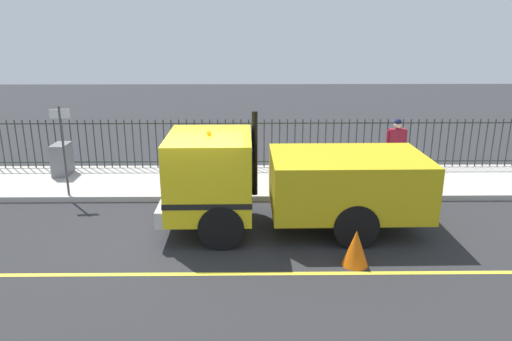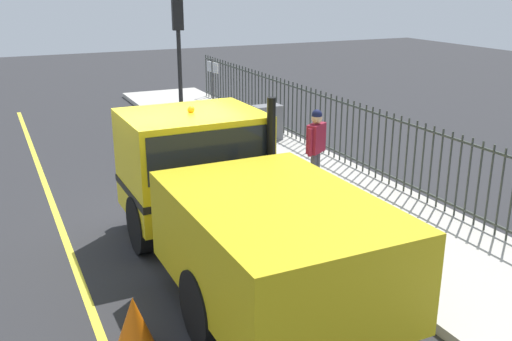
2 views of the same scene
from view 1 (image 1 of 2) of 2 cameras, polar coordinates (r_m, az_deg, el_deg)
ground_plane at (r=11.13m, az=-7.81°, el=-7.23°), size 56.86×56.86×0.00m
sidewalk_slab at (r=14.28m, az=-6.19°, el=-1.35°), size 2.95×25.85×0.15m
lane_marking at (r=9.42m, az=-9.22°, el=-11.96°), size 0.12×23.26×0.01m
work_truck at (r=10.83m, az=2.35°, el=-0.80°), size 2.36×5.91×2.55m
worker_standing at (r=13.71m, az=-7.65°, el=2.65°), size 0.54×0.44×1.69m
pedestrian_distant at (r=15.00m, az=16.21°, el=3.39°), size 0.25×0.63×1.70m
iron_fence at (r=15.29m, az=-5.85°, el=3.21°), size 0.04×22.01×1.54m
utility_cabinet at (r=15.65m, az=-21.89°, el=1.23°), size 0.76×0.44×0.95m
traffic_cone at (r=9.67m, az=11.68°, el=-8.92°), size 0.51×0.51×0.73m
street_sign at (r=13.43m, az=-21.82°, el=3.28°), size 0.09×0.50×2.39m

